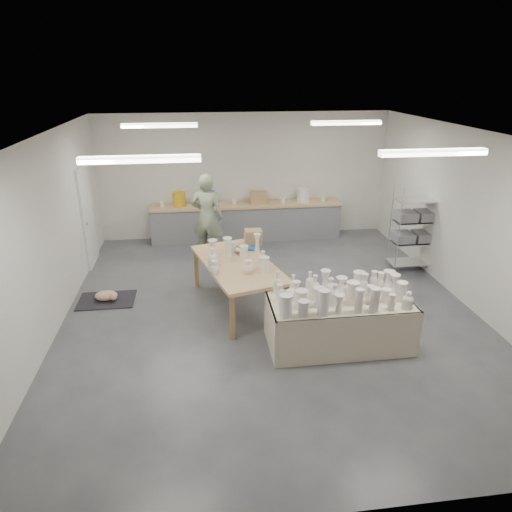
{
  "coord_description": "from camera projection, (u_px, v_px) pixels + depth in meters",
  "views": [
    {
      "loc": [
        -1.16,
        -6.94,
        3.9
      ],
      "look_at": [
        -0.25,
        -0.04,
        1.05
      ],
      "focal_mm": 32.0,
      "sensor_mm": 36.0,
      "label": 1
    }
  ],
  "objects": [
    {
      "name": "room",
      "position": [
        264.0,
        195.0,
        7.27
      ],
      "size": [
        8.0,
        8.02,
        3.0
      ],
      "color": "#424449",
      "rests_on": "ground"
    },
    {
      "name": "back_counter",
      "position": [
        246.0,
        220.0,
        11.18
      ],
      "size": [
        4.6,
        0.6,
        1.24
      ],
      "color": "tan",
      "rests_on": "ground"
    },
    {
      "name": "wire_shelf",
      "position": [
        414.0,
        227.0,
        9.31
      ],
      "size": [
        0.88,
        0.48,
        1.8
      ],
      "color": "silver",
      "rests_on": "ground"
    },
    {
      "name": "drying_table",
      "position": [
        339.0,
        319.0,
        6.84
      ],
      "size": [
        2.12,
        1.01,
        1.12
      ],
      "rotation": [
        0.0,
        0.0,
        0.0
      ],
      "color": "olive",
      "rests_on": "ground"
    },
    {
      "name": "work_table",
      "position": [
        239.0,
        260.0,
        7.95
      ],
      "size": [
        1.61,
        2.39,
        1.2
      ],
      "rotation": [
        0.0,
        0.0,
        0.26
      ],
      "color": "tan",
      "rests_on": "ground"
    },
    {
      "name": "rug",
      "position": [
        107.0,
        300.0,
        8.31
      ],
      "size": [
        1.0,
        0.7,
        0.02
      ],
      "primitive_type": "cube",
      "color": "black",
      "rests_on": "ground"
    },
    {
      "name": "cat",
      "position": [
        107.0,
        296.0,
        8.26
      ],
      "size": [
        0.46,
        0.37,
        0.17
      ],
      "rotation": [
        0.0,
        0.0,
        -0.26
      ],
      "color": "white",
      "rests_on": "rug"
    },
    {
      "name": "potter",
      "position": [
        207.0,
        217.0,
        9.82
      ],
      "size": [
        0.81,
        0.66,
        1.91
      ],
      "primitive_type": "imported",
      "rotation": [
        0.0,
        0.0,
        2.81
      ],
      "color": "gray",
      "rests_on": "ground"
    },
    {
      "name": "red_stool",
      "position": [
        208.0,
        244.0,
        10.34
      ],
      "size": [
        0.36,
        0.36,
        0.28
      ],
      "rotation": [
        0.0,
        0.0,
        0.21
      ],
      "color": "#AF2019",
      "rests_on": "ground"
    }
  ]
}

